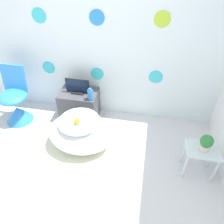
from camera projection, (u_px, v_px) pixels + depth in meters
name	position (u px, v px, depth m)	size (l,w,h in m)	color
ground_plane	(67.00, 203.00, 2.47)	(12.00, 12.00, 0.00)	silver
wall_back_dotted	(98.00, 34.00, 2.93)	(4.54, 0.05, 2.60)	white
rug	(81.00, 148.00, 3.09)	(1.24, 0.82, 0.01)	silver
bathtub	(81.00, 133.00, 2.98)	(0.89, 0.67, 0.48)	white
rubber_duck	(77.00, 121.00, 2.75)	(0.07, 0.08, 0.09)	yellow
chair	(16.00, 105.00, 3.37)	(0.44, 0.44, 0.89)	#338CE0
tv_cabinet	(80.00, 105.00, 3.46)	(0.58, 0.40, 0.48)	#4C4C51
tv	(77.00, 87.00, 3.25)	(0.36, 0.12, 0.23)	black
vase	(90.00, 95.00, 3.12)	(0.08, 0.08, 0.19)	#2D72B7
side_table	(201.00, 155.00, 2.58)	(0.39, 0.28, 0.43)	silver
potted_plant_left	(206.00, 143.00, 2.44)	(0.15, 0.15, 0.21)	beige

